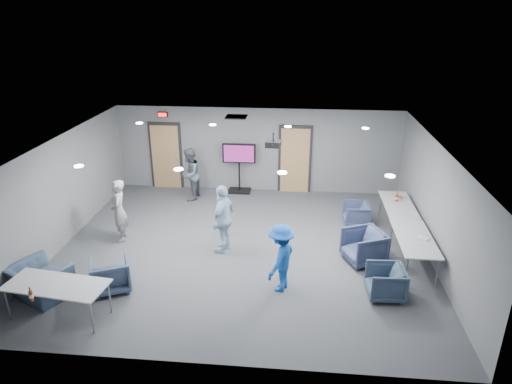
# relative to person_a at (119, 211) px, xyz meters

# --- Properties ---
(floor) EXTENTS (9.00, 9.00, 0.00)m
(floor) POSITION_rel_person_a_xyz_m (3.16, -0.18, -0.81)
(floor) COLOR #3D4045
(floor) RESTS_ON ground
(ceiling) EXTENTS (9.00, 9.00, 0.00)m
(ceiling) POSITION_rel_person_a_xyz_m (3.16, -0.18, 1.89)
(ceiling) COLOR white
(ceiling) RESTS_ON wall_back
(wall_back) EXTENTS (9.00, 0.02, 2.70)m
(wall_back) POSITION_rel_person_a_xyz_m (3.16, 3.82, 0.54)
(wall_back) COLOR slate
(wall_back) RESTS_ON floor
(wall_front) EXTENTS (9.00, 0.02, 2.70)m
(wall_front) POSITION_rel_person_a_xyz_m (3.16, -4.18, 0.54)
(wall_front) COLOR slate
(wall_front) RESTS_ON floor
(wall_left) EXTENTS (0.02, 8.00, 2.70)m
(wall_left) POSITION_rel_person_a_xyz_m (-1.34, -0.18, 0.54)
(wall_left) COLOR slate
(wall_left) RESTS_ON floor
(wall_right) EXTENTS (0.02, 8.00, 2.70)m
(wall_right) POSITION_rel_person_a_xyz_m (7.66, -0.18, 0.54)
(wall_right) COLOR slate
(wall_right) RESTS_ON floor
(door_left) EXTENTS (1.06, 0.17, 2.24)m
(door_left) POSITION_rel_person_a_xyz_m (0.16, 3.77, 0.25)
(door_left) COLOR black
(door_left) RESTS_ON wall_back
(door_right) EXTENTS (1.06, 0.17, 2.24)m
(door_right) POSITION_rel_person_a_xyz_m (4.36, 3.77, 0.25)
(door_right) COLOR black
(door_right) RESTS_ON wall_back
(exit_sign) EXTENTS (0.32, 0.08, 0.16)m
(exit_sign) POSITION_rel_person_a_xyz_m (0.16, 3.75, 1.64)
(exit_sign) COLOR black
(exit_sign) RESTS_ON wall_back
(hvac_diffuser) EXTENTS (0.60, 0.60, 0.03)m
(hvac_diffuser) POSITION_rel_person_a_xyz_m (2.66, 2.62, 1.87)
(hvac_diffuser) COLOR black
(hvac_diffuser) RESTS_ON ceiling
(downlights) EXTENTS (6.18, 3.78, 0.02)m
(downlights) POSITION_rel_person_a_xyz_m (3.16, -0.18, 1.87)
(downlights) COLOR white
(downlights) RESTS_ON ceiling
(person_a) EXTENTS (0.53, 0.67, 1.63)m
(person_a) POSITION_rel_person_a_xyz_m (0.00, 0.00, 0.00)
(person_a) COLOR gray
(person_a) RESTS_ON floor
(person_b) EXTENTS (0.70, 0.86, 1.64)m
(person_b) POSITION_rel_person_a_xyz_m (1.16, 2.82, 0.01)
(person_b) COLOR #525862
(person_b) RESTS_ON floor
(person_c) EXTENTS (0.69, 1.09, 1.73)m
(person_c) POSITION_rel_person_a_xyz_m (2.72, -0.31, 0.05)
(person_c) COLOR #ABC6DC
(person_c) RESTS_ON floor
(person_d) EXTENTS (0.88, 1.11, 1.50)m
(person_d) POSITION_rel_person_a_xyz_m (4.17, -1.84, -0.06)
(person_d) COLOR #1A4FAA
(person_d) RESTS_ON floor
(chair_right_a) EXTENTS (0.72, 0.70, 0.63)m
(chair_right_a) POSITION_rel_person_a_xyz_m (6.11, 1.47, -0.50)
(chair_right_a) COLOR #353D5C
(chair_right_a) RESTS_ON floor
(chair_right_b) EXTENTS (1.12, 1.11, 0.79)m
(chair_right_b) POSITION_rel_person_a_xyz_m (6.06, -0.52, -0.42)
(chair_right_b) COLOR #37415F
(chair_right_b) RESTS_ON floor
(chair_right_c) EXTENTS (0.78, 0.76, 0.68)m
(chair_right_c) POSITION_rel_person_a_xyz_m (6.34, -1.91, -0.47)
(chair_right_c) COLOR #324257
(chair_right_c) RESTS_ON floor
(chair_front_a) EXTENTS (1.05, 1.06, 0.74)m
(chair_front_a) POSITION_rel_person_a_xyz_m (0.59, -2.18, -0.45)
(chair_front_a) COLOR #3B4A67
(chair_front_a) RESTS_ON floor
(chair_front_b) EXTENTS (1.41, 1.35, 0.72)m
(chair_front_b) POSITION_rel_person_a_xyz_m (-0.74, -2.58, -0.46)
(chair_front_b) COLOR #3A4C64
(chair_front_b) RESTS_ON floor
(table_right_a) EXTENTS (0.77, 1.86, 0.73)m
(table_right_a) POSITION_rel_person_a_xyz_m (7.16, 1.29, -0.13)
(table_right_a) COLOR silver
(table_right_a) RESTS_ON floor
(table_right_b) EXTENTS (0.80, 1.91, 0.73)m
(table_right_b) POSITION_rel_person_a_xyz_m (7.16, -0.61, -0.13)
(table_right_b) COLOR silver
(table_right_b) RESTS_ON floor
(table_front_left) EXTENTS (2.01, 1.03, 0.73)m
(table_front_left) POSITION_rel_person_a_xyz_m (-0.02, -3.18, -0.12)
(table_front_left) COLOR silver
(table_front_left) RESTS_ON floor
(bottle_front) EXTENTS (0.07, 0.07, 0.28)m
(bottle_front) POSITION_rel_person_a_xyz_m (-0.18, -3.72, 0.02)
(bottle_front) COLOR #5E2710
(bottle_front) RESTS_ON table_front_left
(bottle_right) EXTENTS (0.07, 0.07, 0.26)m
(bottle_right) POSITION_rel_person_a_xyz_m (7.14, 1.50, 0.01)
(bottle_right) COLOR #5E2710
(bottle_right) RESTS_ON table_right_a
(snack_box) EXTENTS (0.23, 0.19, 0.04)m
(snack_box) POSITION_rel_person_a_xyz_m (7.24, 1.76, -0.06)
(snack_box) COLOR red
(snack_box) RESTS_ON table_right_a
(wrapper) EXTENTS (0.25, 0.22, 0.05)m
(wrapper) POSITION_rel_person_a_xyz_m (7.32, -0.67, -0.06)
(wrapper) COLOR silver
(wrapper) RESTS_ON table_right_b
(tv_stand) EXTENTS (1.05, 0.50, 1.62)m
(tv_stand) POSITION_rel_person_a_xyz_m (2.60, 3.56, 0.10)
(tv_stand) COLOR black
(tv_stand) RESTS_ON floor
(projector) EXTENTS (0.40, 0.38, 0.36)m
(projector) POSITION_rel_person_a_xyz_m (3.82, 0.94, 1.59)
(projector) COLOR black
(projector) RESTS_ON ceiling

